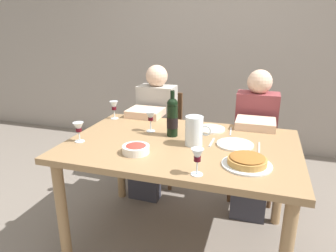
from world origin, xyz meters
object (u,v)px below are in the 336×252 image
(wine_glass_right_diner, at_px, (151,117))
(wine_glass_spare, at_px, (114,107))
(dining_table, at_px, (181,155))
(chair_left, at_px, (162,131))
(diner_left, at_px, (153,126))
(chair_right, at_px, (254,142))
(wine_glass_centre, at_px, (79,128))
(dinner_plate_left_setting, at_px, (235,144))
(baked_tart, at_px, (247,161))
(diner_right, at_px, (254,138))
(salad_bowl, at_px, (136,148))
(wine_glass_left_diner, at_px, (197,157))
(dinner_plate_right_setting, at_px, (210,129))
(wine_bottle, at_px, (172,117))
(water_pitcher, at_px, (194,133))

(wine_glass_right_diner, relative_size, wine_glass_spare, 0.99)
(dining_table, xyz_separation_m, chair_left, (-0.45, 0.91, -0.17))
(diner_left, height_order, chair_right, diner_left)
(chair_left, distance_m, diner_left, 0.26)
(wine_glass_centre, bearing_deg, dinner_plate_left_setting, 13.75)
(baked_tart, bearing_deg, chair_left, 127.80)
(chair_left, bearing_deg, wine_glass_spare, 68.91)
(diner_right, bearing_deg, salad_bowl, 52.88)
(wine_glass_left_diner, distance_m, dinner_plate_right_setting, 0.74)
(dinner_plate_left_setting, bearing_deg, chair_right, 82.49)
(chair_right, bearing_deg, diner_left, 12.43)
(dining_table, distance_m, chair_right, 1.00)
(dinner_plate_right_setting, bearing_deg, dinner_plate_left_setting, -51.74)
(baked_tart, relative_size, diner_right, 0.24)
(wine_glass_centre, relative_size, chair_left, 0.15)
(baked_tart, height_order, salad_bowl, baked_tart)
(wine_glass_left_diner, relative_size, dinner_plate_left_setting, 0.61)
(wine_glass_spare, bearing_deg, dinner_plate_left_setting, -16.66)
(baked_tart, bearing_deg, wine_glass_right_diner, 151.66)
(baked_tart, height_order, wine_glass_spare, wine_glass_spare)
(baked_tart, distance_m, dinner_plate_right_setting, 0.63)
(wine_bottle, relative_size, water_pitcher, 1.69)
(wine_glass_left_diner, bearing_deg, dinner_plate_right_setting, 94.65)
(wine_glass_spare, relative_size, dinner_plate_left_setting, 0.63)
(salad_bowl, relative_size, diner_right, 0.14)
(wine_glass_spare, relative_size, diner_left, 0.13)
(water_pitcher, distance_m, chair_left, 1.12)
(wine_glass_right_diner, bearing_deg, wine_glass_centre, -138.11)
(wine_glass_right_diner, bearing_deg, water_pitcher, -24.72)
(diner_left, relative_size, diner_right, 1.00)
(diner_left, bearing_deg, wine_glass_left_diner, 121.89)
(water_pitcher, height_order, chair_left, water_pitcher)
(water_pitcher, bearing_deg, chair_left, 120.14)
(wine_bottle, height_order, baked_tart, wine_bottle)
(wine_glass_spare, height_order, diner_right, diner_right)
(wine_glass_centre, bearing_deg, dining_table, 15.77)
(diner_left, bearing_deg, water_pitcher, 129.35)
(dinner_plate_right_setting, bearing_deg, diner_left, 148.97)
(chair_left, bearing_deg, baked_tart, 128.96)
(salad_bowl, distance_m, wine_glass_left_diner, 0.45)
(baked_tart, xyz_separation_m, salad_bowl, (-0.65, -0.02, 0.00))
(wine_glass_left_diner, bearing_deg, chair_right, 78.85)
(baked_tart, xyz_separation_m, chair_right, (0.02, 1.10, -0.29))
(wine_glass_left_diner, xyz_separation_m, wine_glass_right_diner, (-0.47, 0.57, 0.00))
(dinner_plate_right_setting, bearing_deg, dining_table, -112.84)
(salad_bowl, xyz_separation_m, diner_left, (-0.23, 0.92, -0.17))
(dinner_plate_right_setting, bearing_deg, salad_bowl, -121.80)
(chair_left, bearing_deg, wine_glass_right_diner, 104.18)
(diner_right, bearing_deg, dinner_plate_left_setting, 79.27)
(water_pitcher, height_order, wine_glass_centre, water_pitcher)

